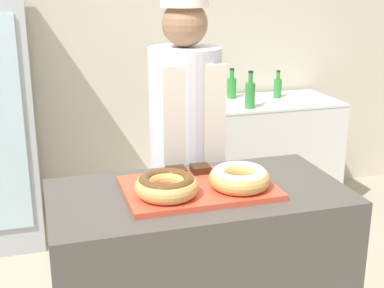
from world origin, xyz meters
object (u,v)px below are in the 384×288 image
brownie_back_right (200,169)px  bottle_green (250,94)px  donut_chocolate_glaze (167,185)px  baker_person (186,152)px  serving_tray (199,188)px  bottle_green_b (278,87)px  bottle_green_b_b (232,87)px  brownie_back_left (177,171)px  chest_freezer (270,154)px  donut_light_glaze (240,177)px

brownie_back_right → bottle_green: bearing=59.5°
donut_chocolate_glaze → bottle_green: (1.04, 1.63, -0.02)m
baker_person → serving_tray: bearing=-100.5°
bottle_green_b → bottle_green_b_b: 0.37m
serving_tray → brownie_back_right: size_ratio=7.73×
bottle_green_b_b → donut_chocolate_glaze: bearing=-117.4°
bottle_green → bottle_green_b_b: bottle_green is taller
brownie_back_left → bottle_green_b_b: (0.94, 1.77, -0.00)m
chest_freezer → bottle_green_b: size_ratio=4.59×
donut_light_glaze → bottle_green_b_b: size_ratio=1.09×
baker_person → chest_freezer: bearing=48.2°
brownie_back_right → brownie_back_left: bearing=180.0°
baker_person → bottle_green: 1.25m
serving_tray → donut_chocolate_glaze: (-0.16, -0.07, 0.06)m
bottle_green_b_b → bottle_green: bearing=-89.0°
donut_light_glaze → brownie_back_right: (-0.10, 0.22, -0.03)m
baker_person → donut_chocolate_glaze: bearing=-112.3°
brownie_back_right → bottle_green_b_b: size_ratio=0.34×
brownie_back_right → bottle_green: size_ratio=0.30×
donut_light_glaze → chest_freezer: size_ratio=0.26×
donut_light_glaze → bottle_green_b_b: bottle_green_b_b is taller
serving_tray → brownie_back_left: bearing=110.2°
bottle_green_b → serving_tray: bearing=-124.0°
bottle_green → bottle_green_b: 0.45m
serving_tray → chest_freezer: (1.16, 1.76, -0.52)m
serving_tray → bottle_green_b: size_ratio=2.89×
donut_light_glaze → bottle_green_b: 2.19m
bottle_green_b_b → bottle_green_b: bearing=-14.0°
bottle_green → chest_freezer: bearing=35.6°
brownie_back_left → brownie_back_right: 0.11m
brownie_back_left → baker_person: 0.46m
donut_chocolate_glaze → chest_freezer: donut_chocolate_glaze is taller
brownie_back_left → baker_person: baker_person is taller
brownie_back_right → baker_person: (0.05, 0.43, -0.06)m
donut_chocolate_glaze → brownie_back_right: size_ratio=3.17×
donut_chocolate_glaze → bottle_green_b_b: 2.25m
brownie_back_right → bottle_green_b: bearing=54.9°
chest_freezer → bottle_green: size_ratio=3.65×
serving_tray → donut_chocolate_glaze: bearing=-155.9°
donut_light_glaze → brownie_back_left: bearing=133.8°
donut_chocolate_glaze → brownie_back_right: donut_chocolate_glaze is taller
bottle_green → donut_light_glaze: bearing=-114.0°
donut_chocolate_glaze → bottle_green: bearing=57.4°
donut_chocolate_glaze → brownie_back_right: 0.31m
brownie_back_left → brownie_back_right: (0.11, 0.00, 0.00)m
bottle_green_b_b → serving_tray: bearing=-114.5°
serving_tray → bottle_green_b: bearing=56.0°
donut_chocolate_glaze → baker_person: 0.71m
serving_tray → bottle_green: size_ratio=2.29×
donut_light_glaze → serving_tray: bearing=155.9°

